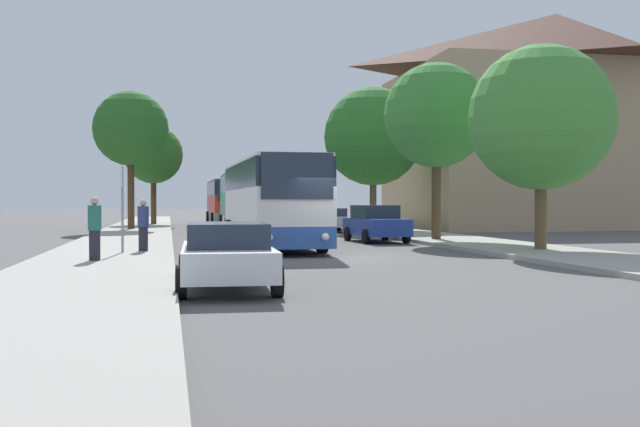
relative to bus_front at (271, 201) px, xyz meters
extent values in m
plane|color=#565454|center=(1.33, -5.24, -1.77)|extent=(300.00, 300.00, 0.00)
cube|color=#A39E93|center=(-5.67, -5.24, -1.69)|extent=(4.00, 120.00, 0.15)
cube|color=#A39E93|center=(8.33, -5.24, -1.69)|extent=(4.00, 120.00, 0.15)
cube|color=tan|center=(22.05, 18.55, 3.45)|extent=(20.67, 13.66, 10.43)
pyramid|color=#513328|center=(22.05, 18.55, 10.71)|extent=(20.67, 13.66, 4.10)
cube|color=#2D519E|center=(0.00, 0.01, -1.14)|extent=(2.68, 10.80, 0.70)
cube|color=silver|center=(0.00, 0.01, -0.16)|extent=(2.68, 10.80, 1.26)
cube|color=#232D3D|center=(0.00, 0.01, 0.94)|extent=(2.70, 10.59, 0.95)
cube|color=silver|center=(0.00, 0.01, 1.48)|extent=(2.62, 10.59, 0.12)
cube|color=#232D3D|center=(0.08, -5.40, 0.79)|extent=(2.27, 0.09, 1.45)
sphere|color=#F4EAC1|center=(-0.80, -5.43, -1.11)|extent=(0.24, 0.24, 0.24)
sphere|color=#F4EAC1|center=(0.96, -5.41, -1.11)|extent=(0.24, 0.24, 0.24)
cylinder|color=black|center=(-1.21, -3.23, -1.27)|extent=(0.31, 1.00, 1.00)
cylinder|color=black|center=(1.31, -3.20, -1.27)|extent=(0.31, 1.00, 1.00)
cylinder|color=black|center=(-1.31, 3.23, -1.27)|extent=(0.31, 1.00, 1.00)
cylinder|color=black|center=(1.21, 3.26, -1.27)|extent=(0.31, 1.00, 1.00)
cube|color=silver|center=(0.48, 13.31, -1.14)|extent=(2.76, 10.39, 0.70)
cube|color=#23844C|center=(0.48, 13.31, -0.15)|extent=(2.76, 10.39, 1.29)
cube|color=#232D3D|center=(0.48, 13.31, 0.97)|extent=(2.78, 10.19, 0.95)
cube|color=#23844C|center=(0.48, 13.31, 1.51)|extent=(2.71, 10.18, 0.12)
cube|color=#232D3D|center=(0.37, 8.11, 0.82)|extent=(2.29, 0.11, 1.45)
sphere|color=#F4EAC1|center=(-0.52, 8.11, -1.11)|extent=(0.24, 0.24, 0.24)
sphere|color=#F4EAC1|center=(1.27, 8.08, -1.11)|extent=(0.24, 0.24, 0.24)
cylinder|color=black|center=(-0.86, 10.24, -1.27)|extent=(0.32, 1.01, 1.00)
cylinder|color=black|center=(1.69, 10.19, -1.27)|extent=(0.32, 1.01, 1.00)
cylinder|color=black|center=(-0.73, 16.44, -1.27)|extent=(0.32, 1.01, 1.00)
cylinder|color=black|center=(1.82, 16.39, -1.27)|extent=(0.32, 1.01, 1.00)
cube|color=gray|center=(0.49, 27.21, -1.14)|extent=(2.61, 10.40, 0.70)
cube|color=red|center=(0.49, 27.21, -0.17)|extent=(2.61, 10.40, 1.25)
cube|color=#232D3D|center=(0.49, 27.21, 0.93)|extent=(2.64, 10.19, 0.95)
cube|color=red|center=(0.49, 27.21, 1.47)|extent=(2.56, 10.19, 0.12)
cube|color=#232D3D|center=(0.50, 21.99, 0.78)|extent=(2.33, 0.06, 1.45)
sphere|color=#F4EAC1|center=(-0.40, 21.97, -1.11)|extent=(0.24, 0.24, 0.24)
sphere|color=#F4EAC1|center=(1.41, 21.97, -1.11)|extent=(0.24, 0.24, 0.24)
cylinder|color=black|center=(-0.79, 24.09, -1.27)|extent=(0.30, 1.00, 1.00)
cylinder|color=black|center=(1.79, 24.10, -1.27)|extent=(0.30, 1.00, 1.00)
cylinder|color=black|center=(-0.81, 30.33, -1.27)|extent=(0.30, 1.00, 1.00)
cylinder|color=black|center=(1.78, 30.33, -1.27)|extent=(0.30, 1.00, 1.00)
cube|color=silver|center=(-2.69, -13.20, -1.18)|extent=(1.89, 4.47, 0.56)
cube|color=#232D3D|center=(-2.70, -13.37, -0.66)|extent=(1.60, 2.35, 0.47)
cylinder|color=black|center=(-3.51, -11.80, -1.46)|extent=(0.22, 0.63, 0.62)
cylinder|color=black|center=(-1.78, -11.86, -1.46)|extent=(0.22, 0.63, 0.62)
cylinder|color=black|center=(-3.61, -14.53, -1.46)|extent=(0.22, 0.63, 0.62)
cylinder|color=black|center=(-1.88, -14.59, -1.46)|extent=(0.22, 0.63, 0.62)
cube|color=#233D9E|center=(5.01, 3.17, -1.09)|extent=(1.99, 4.41, 0.72)
cube|color=#232D3D|center=(5.00, 3.34, -0.45)|extent=(1.67, 2.33, 0.57)
cylinder|color=black|center=(5.96, 1.87, -1.46)|extent=(0.23, 0.63, 0.62)
cylinder|color=black|center=(4.19, 1.78, -1.46)|extent=(0.23, 0.63, 0.62)
cylinder|color=black|center=(5.83, 4.55, -1.46)|extent=(0.23, 0.63, 0.62)
cylinder|color=black|center=(4.06, 4.46, -1.46)|extent=(0.23, 0.63, 0.62)
cube|color=#B7B7BC|center=(5.37, 14.31, -1.16)|extent=(1.94, 4.60, 0.59)
cube|color=#232D3D|center=(5.36, 14.49, -0.63)|extent=(1.65, 2.41, 0.48)
cylinder|color=black|center=(6.31, 12.94, -1.46)|extent=(0.22, 0.63, 0.62)
cylinder|color=black|center=(4.54, 12.87, -1.46)|extent=(0.22, 0.63, 0.62)
cylinder|color=black|center=(6.20, 15.75, -1.46)|extent=(0.22, 0.63, 0.62)
cylinder|color=black|center=(4.43, 15.68, -1.46)|extent=(0.22, 0.63, 0.62)
cylinder|color=gray|center=(-5.25, -3.85, -0.26)|extent=(0.08, 0.08, 2.71)
cube|color=silver|center=(-5.25, -3.85, 0.75)|extent=(0.03, 0.45, 0.60)
cylinder|color=#23232D|center=(-4.63, -3.27, -1.22)|extent=(0.30, 0.30, 0.80)
cylinder|color=navy|center=(-4.63, -3.27, -0.49)|extent=(0.36, 0.36, 0.66)
sphere|color=tan|center=(-4.63, -3.27, -0.05)|extent=(0.22, 0.22, 0.22)
cylinder|color=#23232D|center=(-5.80, -6.97, -1.20)|extent=(0.30, 0.30, 0.82)
cylinder|color=#236656|center=(-5.80, -6.97, -0.45)|extent=(0.36, 0.36, 0.69)
sphere|color=tan|center=(-5.80, -6.97, 0.01)|extent=(0.22, 0.22, 0.22)
cylinder|color=#47331E|center=(-6.02, 17.72, 0.53)|extent=(0.40, 0.40, 4.29)
sphere|color=#286023|center=(-6.02, 17.72, 4.35)|extent=(4.45, 4.45, 4.45)
cylinder|color=#47331E|center=(-4.88, 27.05, 0.10)|extent=(0.40, 0.40, 3.44)
sphere|color=#286023|center=(-4.88, 27.05, 3.40)|extent=(4.20, 4.20, 4.20)
cylinder|color=brown|center=(8.55, -4.81, -0.31)|extent=(0.40, 0.40, 2.61)
sphere|color=#428938|center=(8.55, -4.81, 2.84)|extent=(4.92, 4.92, 4.92)
cylinder|color=brown|center=(7.99, 14.36, 0.02)|extent=(0.40, 0.40, 3.28)
sphere|color=#2D7028|center=(7.99, 14.36, 3.83)|extent=(5.79, 5.79, 5.79)
cylinder|color=#513D23|center=(7.50, 2.46, 0.20)|extent=(0.40, 0.40, 3.64)
sphere|color=#387F33|center=(7.50, 2.46, 3.72)|extent=(4.52, 4.52, 4.52)
camera|label=1|loc=(-3.82, -28.16, -0.01)|focal=42.00mm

